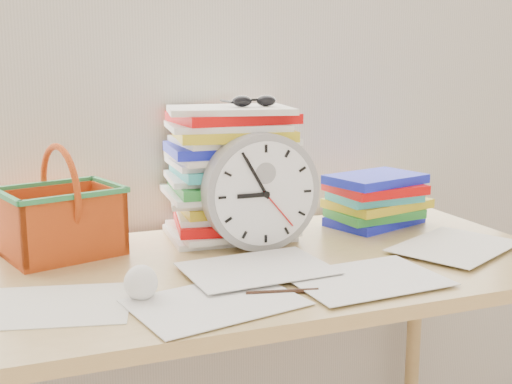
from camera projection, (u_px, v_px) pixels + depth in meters
name	position (u px, v px, depth m)	size (l,w,h in m)	color
curtain	(203.00, 19.00, 1.67)	(2.40, 0.01, 2.50)	beige
desk	(255.00, 293.00, 1.45)	(1.40, 0.70, 0.75)	tan
paper_stack	(232.00, 172.00, 1.63)	(0.33, 0.27, 0.33)	white
clock	(261.00, 192.00, 1.51)	(0.28, 0.28, 0.06)	gray
sunglasses	(254.00, 101.00, 1.57)	(0.13, 0.11, 0.03)	black
book_stack	(374.00, 200.00, 1.74)	(0.28, 0.21, 0.14)	white
basket	(61.00, 201.00, 1.46)	(0.25, 0.20, 0.25)	#D54E14
crumpled_ball	(141.00, 282.00, 1.20)	(0.07, 0.07, 0.07)	white
pen	(282.00, 292.00, 1.23)	(0.01, 0.01, 0.14)	black
scattered_papers	(255.00, 259.00, 1.43)	(1.26, 0.42, 0.02)	white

